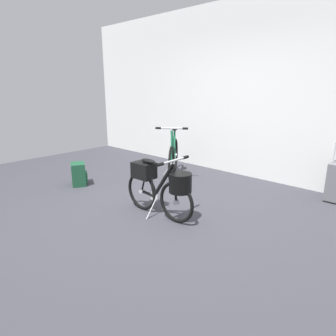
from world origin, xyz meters
The scene contains 6 objects.
ground_plane centered at (0.00, 0.00, 0.00)m, with size 8.13×8.13×0.00m, color #38383F.
back_wall centered at (0.00, 2.39, 1.48)m, with size 8.13×0.10×2.96m, color white.
folding_bike_foreground centered at (0.15, 0.08, 0.41)m, with size 1.08×0.53×0.76m.
display_bike_left centered at (-0.87, 1.45, 0.35)m, with size 0.81×1.09×0.92m.
rolling_suitcase centered at (1.56, 2.13, 0.28)m, with size 0.18×0.36×0.83m.
backpack_on_floor centered at (-1.67, 0.04, 0.18)m, with size 0.35×0.33×0.37m.
Camera 1 is at (2.48, -2.31, 1.54)m, focal length 31.33 mm.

